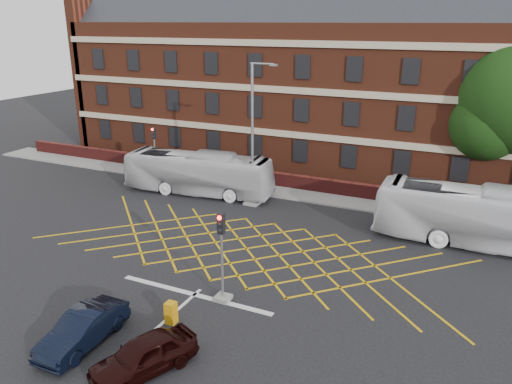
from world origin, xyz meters
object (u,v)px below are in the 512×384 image
at_px(traffic_light_far, 155,158).
at_px(utility_cabinet, 171,313).
at_px(bus_right, 488,218).
at_px(car_navy, 83,329).
at_px(street_lamp, 253,157).
at_px(car_maroon, 144,355).
at_px(direction_signs, 158,159).
at_px(traffic_light_near, 222,266).
at_px(bus_left, 198,173).

bearing_deg(traffic_light_far, utility_cabinet, -52.50).
bearing_deg(bus_right, car_navy, 138.40).
distance_m(traffic_light_far, street_lamp, 9.82).
relative_size(street_lamp, utility_cabinet, 9.91).
height_order(car_maroon, direction_signs, direction_signs).
distance_m(bus_right, direction_signs, 25.07).
height_order(traffic_light_near, street_lamp, street_lamp).
relative_size(traffic_light_near, street_lamp, 0.44).
bearing_deg(car_navy, traffic_light_far, 116.69).
relative_size(bus_left, direction_signs, 5.05).
bearing_deg(bus_right, bus_left, 85.67).
height_order(car_maroon, traffic_light_near, traffic_light_near).
bearing_deg(direction_signs, car_navy, -61.88).
bearing_deg(bus_left, utility_cabinet, -158.95).
bearing_deg(bus_left, traffic_light_far, 67.27).
bearing_deg(direction_signs, bus_right, -8.09).
distance_m(traffic_light_near, traffic_light_far, 19.44).
height_order(bus_right, direction_signs, bus_right).
distance_m(car_navy, direction_signs, 22.84).
distance_m(direction_signs, utility_cabinet, 21.83).
bearing_deg(street_lamp, traffic_light_far, 169.01).
relative_size(bus_right, traffic_light_far, 2.88).
height_order(bus_left, direction_signs, bus_left).
bearing_deg(car_navy, car_maroon, -7.34).
xyz_separation_m(traffic_light_near, traffic_light_far, (-13.66, 13.84, 0.00)).
bearing_deg(traffic_light_far, street_lamp, -10.99).
relative_size(car_maroon, traffic_light_far, 0.94).
bearing_deg(street_lamp, traffic_light_near, -70.94).
height_order(car_navy, utility_cabinet, car_navy).
relative_size(traffic_light_near, traffic_light_far, 1.00).
height_order(car_navy, traffic_light_far, traffic_light_far).
bearing_deg(bus_right, car_maroon, 145.94).
height_order(street_lamp, utility_cabinet, street_lamp).
xyz_separation_m(car_maroon, traffic_light_near, (0.22, 5.53, 1.08)).
distance_m(car_navy, traffic_light_near, 6.32).
distance_m(car_navy, utility_cabinet, 3.54).
distance_m(bus_right, car_navy, 21.78).
bearing_deg(traffic_light_far, car_navy, -61.71).
relative_size(car_maroon, street_lamp, 0.42).
relative_size(bus_left, traffic_light_far, 2.60).
xyz_separation_m(bus_right, direction_signs, (-24.82, 3.53, -0.33)).
bearing_deg(traffic_light_far, bus_left, -16.45).
height_order(traffic_light_near, direction_signs, traffic_light_near).
xyz_separation_m(direction_signs, utility_cabinet, (13.07, -17.46, -0.89)).
bearing_deg(direction_signs, utility_cabinet, -53.18).
relative_size(traffic_light_far, direction_signs, 1.94).
bearing_deg(utility_cabinet, direction_signs, 126.82).
bearing_deg(bus_left, car_navy, -169.21).
bearing_deg(direction_signs, street_lamp, -16.32).
relative_size(bus_left, traffic_light_near, 2.60).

